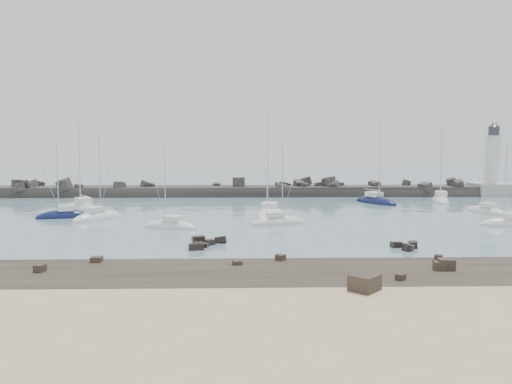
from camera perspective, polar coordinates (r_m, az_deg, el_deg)
ground at (r=56.64m, az=-1.01°, el=-4.30°), size 400.00×400.00×0.00m
sand_strip at (r=25.67m, az=-0.49°, el=-16.38°), size 140.00×14.00×1.00m
rock_shelf at (r=35.13m, az=-0.63°, el=-10.31°), size 140.00×12.00×1.93m
rock_cluster_near at (r=47.73m, az=-6.17°, el=-5.98°), size 3.50×4.66×1.30m
rock_cluster_far at (r=48.27m, az=16.77°, el=-6.03°), size 2.42×2.68×1.12m
breakwater at (r=94.58m, az=-6.01°, el=-0.24°), size 115.00×7.55×5.12m
lighthouse at (r=105.31m, az=25.34°, el=1.35°), size 7.00×7.00×14.60m
sailboat_1 at (r=78.68m, az=-19.20°, el=-1.77°), size 7.68×9.07×14.51m
sailboat_2 at (r=70.48m, az=-21.12°, el=-2.63°), size 7.26×4.25×11.22m
sailboat_3 at (r=67.78m, az=-17.70°, el=-2.84°), size 6.17×7.79×12.33m
sailboat_4 at (r=58.50m, az=-9.79°, el=-3.94°), size 7.12×4.26×10.88m
sailboat_5 at (r=66.95m, az=1.47°, el=-2.67°), size 5.15×9.68×14.68m
sailboat_6 at (r=60.73m, az=2.51°, el=-3.52°), size 7.37×4.03×11.25m
sailboat_7 at (r=84.54m, az=13.52°, el=-1.14°), size 6.67×9.39×14.47m
sailboat_8 at (r=66.38m, az=26.88°, el=-3.34°), size 6.79×2.82×10.61m
sailboat_9 at (r=77.55m, az=24.84°, el=-2.08°), size 4.23×7.48×11.36m
sailboat_11 at (r=89.68m, az=20.33°, el=-0.96°), size 4.79×8.93×13.67m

